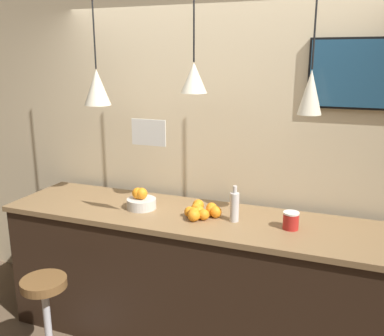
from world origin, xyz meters
name	(u,v)px	position (x,y,z in m)	size (l,w,h in m)	color
back_wall	(213,143)	(0.00, 1.12, 1.45)	(8.00, 0.06, 2.90)	beige
service_counter	(192,277)	(0.00, 0.65, 0.50)	(2.84, 0.72, 1.01)	black
bar_stool	(47,317)	(-0.79, -0.04, 0.40)	(0.43, 0.43, 0.69)	#B7B7BC
fruit_bowl	(141,200)	(-0.41, 0.64, 1.07)	(0.22, 0.22, 0.16)	beige
orange_pile	(201,212)	(0.07, 0.64, 1.05)	(0.26, 0.30, 0.09)	orange
juice_bottle	(234,206)	(0.32, 0.64, 1.12)	(0.06, 0.06, 0.26)	silver
spread_jar	(291,220)	(0.71, 0.64, 1.07)	(0.11, 0.11, 0.12)	red
pendant_lamp_left	(97,87)	(-0.77, 0.69, 1.90)	(0.20, 0.20, 1.04)	black
pendant_lamp_middle	(194,77)	(0.00, 0.69, 1.99)	(0.18, 0.18, 0.93)	black
pendant_lamp_right	(311,91)	(0.77, 0.69, 1.91)	(0.15, 0.15, 1.04)	black
mounted_tv	(355,74)	(1.01, 1.07, 2.01)	(0.61, 0.04, 0.48)	black
hanging_menu_board	(149,132)	(-0.19, 0.37, 1.64)	(0.24, 0.01, 0.17)	white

